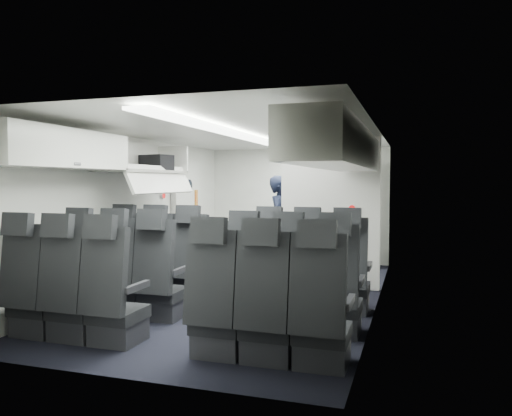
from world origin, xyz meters
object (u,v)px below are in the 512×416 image
Objects in this scene: seat_row_front at (233,272)px; boarding_door at (186,214)px; seat_row_mid at (204,286)px; flight_attendant at (281,225)px; galley_unit at (345,214)px; carry_on_bag at (157,164)px; seat_row_rear at (163,306)px.

seat_row_front is 1.79× the size of boarding_door.
seat_row_mid is 2.06× the size of flight_attendant.
flight_attendant reaches higher than seat_row_mid.
galley_unit is 4.55× the size of carry_on_bag.
boarding_door is (-1.64, 2.09, 0.55)m from seat_row_front.
seat_row_front is at bearing -9.05° from carry_on_bag.
seat_row_front is 7.97× the size of carry_on_bag.
galley_unit reaches higher than boarding_door.
boarding_door reaches higher than seat_row_front.
galley_unit is at bearing 79.35° from seat_row_rear.
carry_on_bag is at bearing 141.19° from flight_attendant.
seat_row_front is 2.06× the size of flight_attendant.
carry_on_bag reaches higher than seat_row_rear.
boarding_door is at bearing 114.37° from carry_on_bag.
seat_row_mid is 3.05m from flight_attendant.
carry_on_bag reaches higher than seat_row_front.
seat_row_rear is at bearing -90.00° from seat_row_front.
galley_unit is 1.17× the size of flight_attendant.
galley_unit is at bearing 24.28° from boarding_door.
flight_attendant is at bearing 88.98° from seat_row_mid.
flight_attendant is (1.69, 0.04, -0.14)m from boarding_door.
seat_row_rear is (0.00, -0.90, 0.00)m from seat_row_mid.
galley_unit reaches higher than seat_row_mid.
carry_on_bag is (-1.38, 2.40, 1.37)m from seat_row_rear.
carry_on_bag is at bearing 132.59° from seat_row_mid.
seat_row_mid is at bearing -90.00° from seat_row_front.
seat_row_mid is at bearing -102.88° from galley_unit.
seat_row_mid is 2.46m from carry_on_bag.
seat_row_rear is at bearing -90.00° from seat_row_mid.
galley_unit reaches higher than seat_row_rear.
boarding_door is 1.15× the size of flight_attendant.
carry_on_bag is (-1.44, -1.52, 0.97)m from flight_attendant.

